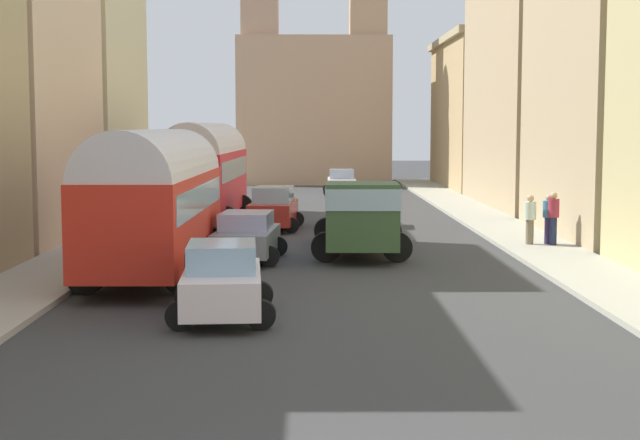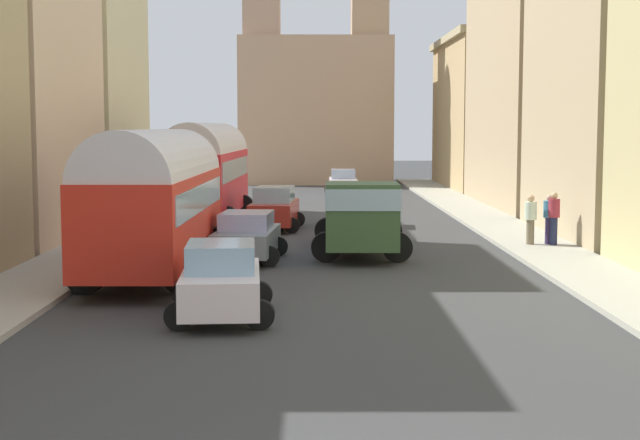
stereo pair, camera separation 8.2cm
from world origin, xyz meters
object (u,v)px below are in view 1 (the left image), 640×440
car_1 (341,182)px  parked_bus_1 (206,168)px  car_2 (222,281)px  pedestrian_2 (548,218)px  pedestrian_4 (530,218)px  pedestrian_1 (553,217)px  car_0 (357,207)px  car_4 (273,209)px  car_3 (246,236)px  cargo_truck_0 (360,218)px  parked_bus_0 (155,196)px

car_1 → parked_bus_1: bearing=-110.8°
car_2 → pedestrian_2: size_ratio=2.08×
pedestrian_4 → pedestrian_1: bearing=-13.9°
car_0 → car_1: bearing=90.3°
car_4 → pedestrian_2: pedestrian_2 is taller
car_4 → pedestrian_2: size_ratio=2.22×
pedestrian_4 → pedestrian_2: bearing=4.9°
pedestrian_1 → car_1: bearing=104.2°
car_1 → pedestrian_1: size_ratio=2.03×
car_3 → pedestrian_4: 9.61m
parked_bus_1 → pedestrian_4: bearing=-34.6°
cargo_truck_0 → car_3: (-3.46, -0.94, -0.47)m
car_1 → car_2: (-3.67, -35.49, 0.02)m
cargo_truck_0 → car_0: cargo_truck_0 is taller
cargo_truck_0 → car_2: size_ratio=2.03×
cargo_truck_0 → pedestrian_2: 6.65m
cargo_truck_0 → car_1: 26.00m
car_0 → pedestrian_4: size_ratio=2.17×
parked_bus_0 → parked_bus_1: size_ratio=0.96×
car_0 → pedestrian_1: pedestrian_1 is taller
cargo_truck_0 → car_3: cargo_truck_0 is taller
car_2 → pedestrian_2: pedestrian_2 is taller
car_1 → car_4: car_4 is taller
car_0 → car_1: car_1 is taller
parked_bus_1 → pedestrian_4: (11.55, -7.96, -1.31)m
car_2 → car_4: car_4 is taller
car_0 → car_4: size_ratio=0.97×
cargo_truck_0 → car_0: bearing=87.7°
parked_bus_1 → pedestrian_2: (12.18, -7.90, -1.31)m
car_1 → pedestrian_1: bearing=-75.8°
parked_bus_1 → pedestrian_2: 14.57m
parked_bus_0 → car_0: bearing=64.6°
parked_bus_1 → pedestrian_1: parked_bus_1 is taller
car_1 → pedestrian_2: pedestrian_2 is taller
parked_bus_1 → cargo_truck_0: size_ratio=1.31×
car_1 → pedestrian_4: (5.43, -24.10, 0.24)m
car_2 → car_4: size_ratio=0.94×
car_3 → pedestrian_1: pedestrian_1 is taller
car_4 → pedestrian_1: 11.15m
pedestrian_1 → pedestrian_4: size_ratio=1.05×
parked_bus_0 → cargo_truck_0: parked_bus_0 is taller
parked_bus_0 → car_4: bearing=76.4°
cargo_truck_0 → pedestrian_4: (5.72, 1.90, -0.21)m
parked_bus_0 → pedestrian_2: 13.35m
car_1 → pedestrian_2: bearing=-75.8°
cargo_truck_0 → car_2: 10.09m
car_0 → pedestrian_2: bearing=-50.2°
pedestrian_1 → pedestrian_4: pedestrian_1 is taller
pedestrian_2 → pedestrian_4: bearing=-175.1°
car_4 → parked_bus_0: bearing=-103.6°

